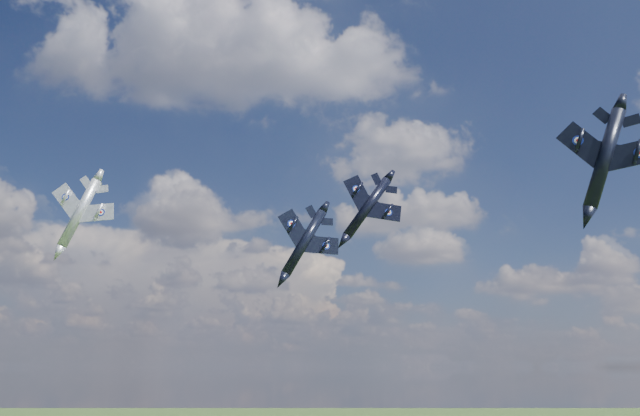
{
  "coord_description": "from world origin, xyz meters",
  "views": [
    {
      "loc": [
        2.67,
        -62.03,
        63.4
      ],
      "look_at": [
        3.05,
        15.73,
        83.32
      ],
      "focal_mm": 35.0,
      "sensor_mm": 36.0,
      "label": 1
    }
  ],
  "objects_px": {
    "jet_high_navy": "(367,207)",
    "jet_left_silver": "(79,213)",
    "jet_lead_navy": "(304,242)",
    "jet_right_navy": "(605,158)"
  },
  "relations": [
    {
      "from": "jet_high_navy",
      "to": "jet_lead_navy",
      "type": "bearing_deg",
      "value": -131.73
    },
    {
      "from": "jet_high_navy",
      "to": "jet_left_silver",
      "type": "bearing_deg",
      "value": -177.07
    },
    {
      "from": "jet_lead_navy",
      "to": "jet_right_navy",
      "type": "bearing_deg",
      "value": -47.08
    },
    {
      "from": "jet_high_navy",
      "to": "jet_left_silver",
      "type": "height_order",
      "value": "jet_high_navy"
    },
    {
      "from": "jet_right_navy",
      "to": "jet_left_silver",
      "type": "bearing_deg",
      "value": -179.92
    },
    {
      "from": "jet_lead_navy",
      "to": "jet_high_navy",
      "type": "bearing_deg",
      "value": 40.02
    },
    {
      "from": "jet_high_navy",
      "to": "jet_right_navy",
      "type": "bearing_deg",
      "value": -63.27
    },
    {
      "from": "jet_high_navy",
      "to": "jet_left_silver",
      "type": "relative_size",
      "value": 1.07
    },
    {
      "from": "jet_right_navy",
      "to": "jet_left_silver",
      "type": "xyz_separation_m",
      "value": [
        -61.59,
        25.46,
        0.68
      ]
    },
    {
      "from": "jet_lead_navy",
      "to": "jet_left_silver",
      "type": "bearing_deg",
      "value": 153.97
    }
  ]
}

